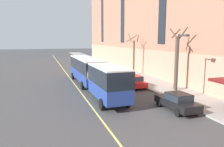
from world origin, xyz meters
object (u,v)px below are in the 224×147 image
parked_car_red_4 (93,63)px  parked_car_red_2 (134,82)px  fire_hydrant (122,73)px  street_tree_mid_block (176,59)px  street_lamp (179,60)px  city_bus (92,73)px  parked_car_black_6 (177,102)px  parked_car_darkgray_0 (116,74)px  parked_car_darkgray_3 (103,67)px  street_tree_far_uptown (134,54)px

parked_car_red_4 → parked_car_red_2: bearing=-90.1°
parked_car_red_2 → fire_hydrant: parked_car_red_2 is taller
parked_car_red_4 → street_tree_mid_block: bearing=-81.8°
fire_hydrant → street_lamp: bearing=-89.6°
city_bus → street_tree_mid_block: bearing=-23.2°
street_lamp → fire_hydrant: size_ratio=8.97×
parked_car_black_6 → street_lamp: size_ratio=0.70×
parked_car_black_6 → street_tree_mid_block: street_tree_mid_block is taller
street_lamp → parked_car_darkgray_0: bearing=98.1°
parked_car_darkgray_0 → parked_car_darkgray_3: bearing=89.0°
parked_car_red_2 → fire_hydrant: size_ratio=6.07×
parked_car_darkgray_0 → street_tree_mid_block: 10.95m
parked_car_red_4 → fire_hydrant: (1.63, -14.86, -0.29)m
parked_car_darkgray_0 → street_tree_mid_block: bearing=-67.4°
fire_hydrant → parked_car_darkgray_3: bearing=104.6°
parked_car_darkgray_3 → city_bus: bearing=-110.0°
parked_car_darkgray_3 → fire_hydrant: (1.65, -6.35, -0.29)m
street_tree_mid_block → parked_car_black_6: bearing=-122.5°
parked_car_darkgray_3 → street_tree_far_uptown: bearing=-57.4°
city_bus → street_tree_far_uptown: bearing=42.9°
parked_car_black_6 → parked_car_red_2: bearing=89.2°
parked_car_black_6 → parked_car_darkgray_0: bearing=90.0°
parked_car_darkgray_0 → street_lamp: 13.90m
parked_car_black_6 → street_tree_far_uptown: size_ratio=0.64×
parked_car_darkgray_3 → parked_car_black_6: size_ratio=0.97×
street_tree_mid_block → street_tree_far_uptown: street_tree_mid_block is taller
parked_car_darkgray_0 → fire_hydrant: parked_car_darkgray_0 is taller
city_bus → parked_car_darkgray_0: 7.84m
parked_car_darkgray_0 → street_lamp: bearing=-81.9°
parked_car_red_4 → street_lamp: size_ratio=0.67×
parked_car_darkgray_3 → parked_car_red_4: 8.51m
parked_car_red_4 → parked_car_darkgray_3: bearing=-90.1°
parked_car_black_6 → fire_hydrant: parked_car_black_6 is taller
city_bus → parked_car_black_6: city_bus is taller
street_lamp → parked_car_darkgray_3: bearing=94.5°
city_bus → street_tree_far_uptown: 12.54m
parked_car_red_4 → street_tree_far_uptown: street_tree_far_uptown is taller
parked_car_red_2 → street_tree_mid_block: size_ratio=0.60×
parked_car_darkgray_0 → city_bus: bearing=-131.4°
parked_car_red_2 → parked_car_black_6: 9.55m
parked_car_red_2 → parked_car_darkgray_3: 15.19m
parked_car_darkgray_0 → parked_car_red_2: size_ratio=1.03×
parked_car_darkgray_0 → parked_car_darkgray_3: same height
parked_car_red_2 → parked_car_black_6: size_ratio=0.97×
fire_hydrant → parked_car_black_6: bearing=-95.6°
city_bus → street_lamp: street_lamp is taller
parked_car_darkgray_0 → parked_car_red_4: bearing=89.4°
parked_car_darkgray_0 → street_tree_far_uptown: bearing=33.7°
city_bus → street_tree_mid_block: street_tree_mid_block is taller
city_bus → parked_car_darkgray_0: size_ratio=4.24×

